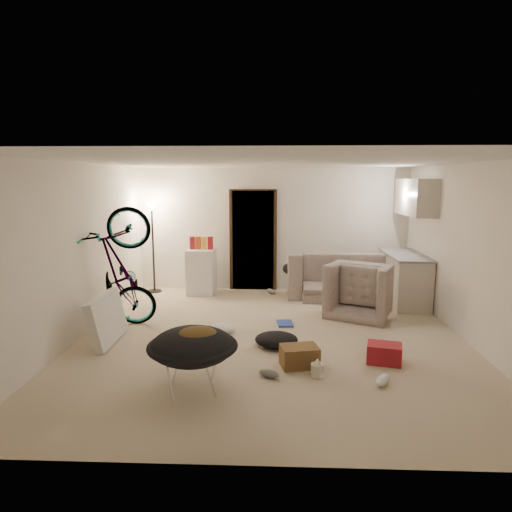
{
  "coord_description": "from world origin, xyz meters",
  "views": [
    {
      "loc": [
        0.04,
        -6.31,
        2.26
      ],
      "look_at": [
        -0.24,
        0.6,
        1.1
      ],
      "focal_mm": 32.0,
      "sensor_mm": 36.0,
      "label": 1
    }
  ],
  "objects_px": {
    "kitchen_counter": "(404,280)",
    "armchair": "(364,294)",
    "floor_lamp": "(152,228)",
    "tv_box": "(107,319)",
    "drink_case_a": "(299,356)",
    "drink_case_b": "(384,353)",
    "juicer": "(317,369)",
    "bicycle": "(122,296)",
    "saucer_chair": "(193,354)",
    "mini_fridge": "(201,271)",
    "sofa": "(345,280)"
  },
  "relations": [
    {
      "from": "kitchen_counter",
      "to": "armchair",
      "type": "relative_size",
      "value": 1.46
    },
    {
      "from": "floor_lamp",
      "to": "tv_box",
      "type": "bearing_deg",
      "value": -88.03
    },
    {
      "from": "drink_case_a",
      "to": "drink_case_b",
      "type": "height_order",
      "value": "drink_case_a"
    },
    {
      "from": "juicer",
      "to": "tv_box",
      "type": "bearing_deg",
      "value": 160.0
    },
    {
      "from": "floor_lamp",
      "to": "drink_case_a",
      "type": "height_order",
      "value": "floor_lamp"
    },
    {
      "from": "bicycle",
      "to": "saucer_chair",
      "type": "relative_size",
      "value": 1.95
    },
    {
      "from": "kitchen_counter",
      "to": "drink_case_b",
      "type": "bearing_deg",
      "value": -109.54
    },
    {
      "from": "tv_box",
      "to": "drink_case_b",
      "type": "height_order",
      "value": "tv_box"
    },
    {
      "from": "kitchen_counter",
      "to": "armchair",
      "type": "xyz_separation_m",
      "value": [
        -0.86,
        -0.72,
        -0.11
      ]
    },
    {
      "from": "saucer_chair",
      "to": "juicer",
      "type": "xyz_separation_m",
      "value": [
        1.38,
        0.4,
        -0.32
      ]
    },
    {
      "from": "kitchen_counter",
      "to": "juicer",
      "type": "xyz_separation_m",
      "value": [
        -1.88,
        -3.29,
        -0.35
      ]
    },
    {
      "from": "floor_lamp",
      "to": "drink_case_b",
      "type": "xyz_separation_m",
      "value": [
        3.82,
        -3.5,
        -1.19
      ]
    },
    {
      "from": "floor_lamp",
      "to": "saucer_chair",
      "type": "relative_size",
      "value": 1.86
    },
    {
      "from": "floor_lamp",
      "to": "mini_fridge",
      "type": "distance_m",
      "value": 1.31
    },
    {
      "from": "bicycle",
      "to": "saucer_chair",
      "type": "distance_m",
      "value": 2.56
    },
    {
      "from": "mini_fridge",
      "to": "armchair",
      "type": "bearing_deg",
      "value": -20.35
    },
    {
      "from": "juicer",
      "to": "mini_fridge",
      "type": "bearing_deg",
      "value": 117.06
    },
    {
      "from": "sofa",
      "to": "drink_case_b",
      "type": "distance_m",
      "value": 3.3
    },
    {
      "from": "drink_case_b",
      "to": "kitchen_counter",
      "type": "bearing_deg",
      "value": 84.51
    },
    {
      "from": "kitchen_counter",
      "to": "armchair",
      "type": "bearing_deg",
      "value": -140.14
    },
    {
      "from": "tv_box",
      "to": "armchair",
      "type": "bearing_deg",
      "value": 21.84
    },
    {
      "from": "kitchen_counter",
      "to": "drink_case_a",
      "type": "bearing_deg",
      "value": -124.63
    },
    {
      "from": "bicycle",
      "to": "tv_box",
      "type": "distance_m",
      "value": 0.68
    },
    {
      "from": "bicycle",
      "to": "drink_case_b",
      "type": "distance_m",
      "value": 3.94
    },
    {
      "from": "kitchen_counter",
      "to": "saucer_chair",
      "type": "bearing_deg",
      "value": -131.44
    },
    {
      "from": "tv_box",
      "to": "juicer",
      "type": "distance_m",
      "value": 3.04
    },
    {
      "from": "floor_lamp",
      "to": "bicycle",
      "type": "relative_size",
      "value": 0.95
    },
    {
      "from": "kitchen_counter",
      "to": "mini_fridge",
      "type": "xyz_separation_m",
      "value": [
        -3.85,
        0.55,
        0.01
      ]
    },
    {
      "from": "tv_box",
      "to": "juicer",
      "type": "xyz_separation_m",
      "value": [
        2.85,
        -1.04,
        -0.25
      ]
    },
    {
      "from": "sofa",
      "to": "mini_fridge",
      "type": "distance_m",
      "value": 2.85
    },
    {
      "from": "sofa",
      "to": "armchair",
      "type": "distance_m",
      "value": 1.18
    },
    {
      "from": "drink_case_b",
      "to": "saucer_chair",
      "type": "bearing_deg",
      "value": -145.3
    },
    {
      "from": "sofa",
      "to": "armchair",
      "type": "bearing_deg",
      "value": 96.24
    },
    {
      "from": "saucer_chair",
      "to": "tv_box",
      "type": "height_order",
      "value": "saucer_chair"
    },
    {
      "from": "armchair",
      "to": "saucer_chair",
      "type": "bearing_deg",
      "value": 77.99
    },
    {
      "from": "drink_case_b",
      "to": "drink_case_a",
      "type": "bearing_deg",
      "value": -157.39
    },
    {
      "from": "kitchen_counter",
      "to": "juicer",
      "type": "bearing_deg",
      "value": -119.76
    },
    {
      "from": "floor_lamp",
      "to": "drink_case_b",
      "type": "height_order",
      "value": "floor_lamp"
    },
    {
      "from": "saucer_chair",
      "to": "sofa",
      "type": "bearing_deg",
      "value": 61.41
    },
    {
      "from": "drink_case_a",
      "to": "juicer",
      "type": "relative_size",
      "value": 2.02
    },
    {
      "from": "armchair",
      "to": "juicer",
      "type": "relative_size",
      "value": 4.65
    },
    {
      "from": "armchair",
      "to": "tv_box",
      "type": "xyz_separation_m",
      "value": [
        -3.87,
        -1.54,
        0.0
      ]
    },
    {
      "from": "floor_lamp",
      "to": "drink_case_a",
      "type": "relative_size",
      "value": 4.05
    },
    {
      "from": "floor_lamp",
      "to": "kitchen_counter",
      "type": "bearing_deg",
      "value": -7.66
    },
    {
      "from": "bicycle",
      "to": "drink_case_a",
      "type": "distance_m",
      "value": 3.03
    },
    {
      "from": "kitchen_counter",
      "to": "tv_box",
      "type": "distance_m",
      "value": 5.24
    },
    {
      "from": "floor_lamp",
      "to": "mini_fridge",
      "type": "xyz_separation_m",
      "value": [
        0.98,
        -0.1,
        -0.86
      ]
    },
    {
      "from": "sofa",
      "to": "saucer_chair",
      "type": "distance_m",
      "value": 4.72
    },
    {
      "from": "kitchen_counter",
      "to": "tv_box",
      "type": "bearing_deg",
      "value": -154.5
    },
    {
      "from": "drink_case_a",
      "to": "mini_fridge",
      "type": "bearing_deg",
      "value": 104.64
    }
  ]
}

